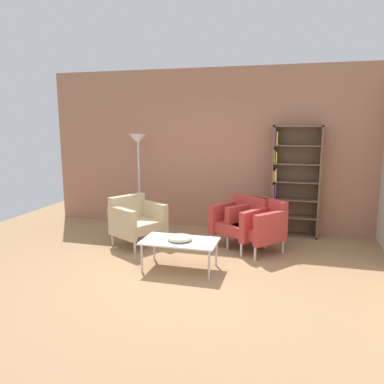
% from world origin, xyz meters
% --- Properties ---
extents(ground_plane, '(8.32, 8.32, 0.00)m').
position_xyz_m(ground_plane, '(0.00, 0.00, 0.00)').
color(ground_plane, '#9E7751').
extents(brick_back_panel, '(6.40, 0.12, 2.90)m').
position_xyz_m(brick_back_panel, '(0.00, 2.46, 1.45)').
color(brick_back_panel, '#A87056').
rests_on(brick_back_panel, ground_plane).
extents(bookshelf_tall, '(0.80, 0.30, 1.90)m').
position_xyz_m(bookshelf_tall, '(1.39, 2.26, 0.93)').
color(bookshelf_tall, brown).
rests_on(bookshelf_tall, ground_plane).
extents(coffee_table_low, '(1.00, 0.56, 0.40)m').
position_xyz_m(coffee_table_low, '(-0.02, 0.27, 0.37)').
color(coffee_table_low, silver).
rests_on(coffee_table_low, ground_plane).
extents(decorative_bowl, '(0.32, 0.32, 0.05)m').
position_xyz_m(decorative_bowl, '(-0.02, 0.27, 0.43)').
color(decorative_bowl, beige).
rests_on(decorative_bowl, coffee_table_low).
extents(armchair_by_bookshelf, '(0.94, 0.92, 0.78)m').
position_xyz_m(armchair_by_bookshelf, '(0.64, 1.41, 0.41)').
color(armchair_by_bookshelf, '#B73833').
rests_on(armchair_by_bookshelf, ground_plane).
extents(armchair_near_window, '(0.91, 0.93, 0.78)m').
position_xyz_m(armchair_near_window, '(-1.00, 1.06, 0.41)').
color(armchair_near_window, '#C6B289').
rests_on(armchair_near_window, ground_plane).
extents(armchair_corner_red, '(0.95, 0.94, 0.78)m').
position_xyz_m(armchair_corner_red, '(0.92, 1.32, 0.41)').
color(armchair_corner_red, '#B73833').
rests_on(armchair_corner_red, ground_plane).
extents(floor_lamp_torchiere, '(0.32, 0.32, 1.74)m').
position_xyz_m(floor_lamp_torchiere, '(-1.33, 2.01, 1.45)').
color(floor_lamp_torchiere, silver).
rests_on(floor_lamp_torchiere, ground_plane).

